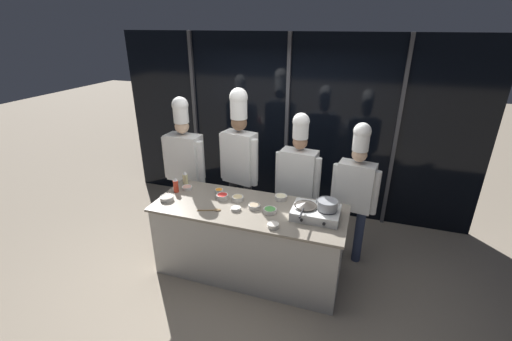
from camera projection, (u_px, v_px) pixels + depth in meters
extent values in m
plane|color=gray|center=(250.00, 270.00, 4.22)|extent=(24.00, 24.00, 0.00)
cube|color=black|center=(287.00, 127.00, 5.20)|extent=(5.46, 0.04, 2.70)
cube|color=#47474C|center=(195.00, 119.00, 5.62)|extent=(0.05, 0.05, 2.70)
cube|color=#47474C|center=(287.00, 127.00, 5.16)|extent=(0.05, 0.05, 2.70)
cube|color=#47474C|center=(396.00, 138.00, 4.71)|extent=(0.05, 0.05, 2.70)
cube|color=beige|center=(249.00, 241.00, 4.05)|extent=(2.12, 0.81, 0.86)
cube|color=gray|center=(249.00, 208.00, 3.87)|extent=(2.19, 0.85, 0.03)
cube|color=silver|center=(316.00, 213.00, 3.66)|extent=(0.50, 0.38, 0.10)
cylinder|color=black|center=(305.00, 206.00, 3.67)|extent=(0.20, 0.20, 0.01)
cylinder|color=black|center=(301.00, 220.00, 3.52)|extent=(0.03, 0.01, 0.03)
cylinder|color=black|center=(327.00, 210.00, 3.60)|extent=(0.20, 0.20, 0.01)
cylinder|color=black|center=(324.00, 224.00, 3.45)|extent=(0.03, 0.01, 0.03)
cylinder|color=#38332D|center=(305.00, 205.00, 3.66)|extent=(0.24, 0.24, 0.01)
cone|color=#38332D|center=(306.00, 204.00, 3.66)|extent=(0.25, 0.25, 0.04)
cylinder|color=black|center=(302.00, 213.00, 3.47)|extent=(0.02, 0.19, 0.02)
cylinder|color=#93969B|center=(328.00, 205.00, 3.58)|extent=(0.21, 0.21, 0.10)
torus|color=#93969B|center=(328.00, 201.00, 3.56)|extent=(0.21, 0.21, 0.01)
torus|color=#93969B|center=(317.00, 201.00, 3.60)|extent=(0.01, 0.05, 0.05)
torus|color=#93969B|center=(339.00, 204.00, 3.53)|extent=(0.01, 0.05, 0.05)
cylinder|color=beige|center=(185.00, 179.00, 4.41)|extent=(0.07, 0.07, 0.13)
cone|color=white|center=(185.00, 173.00, 4.38)|extent=(0.06, 0.06, 0.04)
cylinder|color=red|center=(176.00, 186.00, 4.19)|extent=(0.06, 0.06, 0.15)
cone|color=white|center=(175.00, 179.00, 4.15)|extent=(0.05, 0.05, 0.04)
cylinder|color=silver|center=(219.00, 191.00, 4.19)|extent=(0.10, 0.10, 0.04)
torus|color=silver|center=(219.00, 189.00, 4.18)|extent=(0.10, 0.10, 0.01)
cylinder|color=orange|center=(219.00, 190.00, 4.19)|extent=(0.08, 0.08, 0.02)
cylinder|color=silver|center=(270.00, 211.00, 3.75)|extent=(0.15, 0.15, 0.04)
torus|color=silver|center=(270.00, 209.00, 3.74)|extent=(0.15, 0.15, 0.01)
cylinder|color=#4C9E47|center=(270.00, 210.00, 3.75)|extent=(0.12, 0.12, 0.02)
cylinder|color=silver|center=(222.00, 197.00, 4.04)|extent=(0.14, 0.14, 0.05)
torus|color=silver|center=(222.00, 195.00, 4.03)|extent=(0.14, 0.14, 0.01)
cylinder|color=red|center=(222.00, 196.00, 4.04)|extent=(0.11, 0.11, 0.03)
cylinder|color=silver|center=(238.00, 198.00, 4.01)|extent=(0.13, 0.13, 0.05)
torus|color=silver|center=(238.00, 197.00, 4.00)|extent=(0.14, 0.14, 0.01)
cylinder|color=#E0C689|center=(238.00, 197.00, 4.00)|extent=(0.11, 0.11, 0.03)
cylinder|color=silver|center=(187.00, 188.00, 4.28)|extent=(0.13, 0.13, 0.03)
torus|color=silver|center=(187.00, 187.00, 4.28)|extent=(0.13, 0.13, 0.01)
cylinder|color=#EAA893|center=(187.00, 187.00, 4.28)|extent=(0.11, 0.11, 0.02)
cylinder|color=silver|center=(254.00, 207.00, 3.84)|extent=(0.13, 0.13, 0.04)
torus|color=silver|center=(254.00, 205.00, 3.83)|extent=(0.14, 0.14, 0.01)
cylinder|color=#9E896B|center=(254.00, 206.00, 3.83)|extent=(0.11, 0.11, 0.02)
cylinder|color=silver|center=(236.00, 209.00, 3.80)|extent=(0.11, 0.11, 0.03)
torus|color=silver|center=(236.00, 208.00, 3.80)|extent=(0.11, 0.11, 0.01)
cylinder|color=white|center=(236.00, 208.00, 3.80)|extent=(0.09, 0.09, 0.02)
cylinder|color=silver|center=(281.00, 198.00, 4.03)|extent=(0.14, 0.14, 0.05)
torus|color=silver|center=(281.00, 196.00, 4.02)|extent=(0.15, 0.15, 0.01)
cylinder|color=beige|center=(281.00, 197.00, 4.02)|extent=(0.12, 0.12, 0.03)
cylinder|color=silver|center=(167.00, 198.00, 4.01)|extent=(0.15, 0.15, 0.04)
torus|color=silver|center=(167.00, 197.00, 4.00)|extent=(0.16, 0.16, 0.01)
cylinder|color=beige|center=(167.00, 197.00, 4.01)|extent=(0.13, 0.13, 0.02)
cylinder|color=silver|center=(273.00, 226.00, 3.48)|extent=(0.12, 0.12, 0.04)
torus|color=silver|center=(273.00, 224.00, 3.47)|extent=(0.12, 0.12, 0.01)
cylinder|color=silver|center=(273.00, 225.00, 3.47)|extent=(0.10, 0.10, 0.02)
cube|color=olive|center=(205.00, 210.00, 3.79)|extent=(0.17, 0.08, 0.01)
ellipsoid|color=olive|center=(217.00, 210.00, 3.79)|extent=(0.10, 0.08, 0.02)
cylinder|color=#4C4C51|center=(197.00, 205.00, 4.92)|extent=(0.12, 0.12, 0.79)
cylinder|color=#4C4C51|center=(181.00, 202.00, 5.01)|extent=(0.12, 0.12, 0.79)
cube|color=white|center=(185.00, 157.00, 4.68)|extent=(0.48, 0.26, 0.64)
cylinder|color=white|center=(201.00, 162.00, 4.57)|extent=(0.10, 0.10, 0.59)
cylinder|color=white|center=(167.00, 157.00, 4.74)|extent=(0.10, 0.10, 0.59)
sphere|color=beige|center=(182.00, 126.00, 4.51)|extent=(0.19, 0.19, 0.19)
cylinder|color=white|center=(181.00, 114.00, 4.44)|extent=(0.20, 0.20, 0.23)
sphere|color=white|center=(180.00, 105.00, 4.39)|extent=(0.21, 0.21, 0.21)
cylinder|color=#4C4C51|center=(248.00, 210.00, 4.72)|extent=(0.11, 0.11, 0.84)
cylinder|color=#4C4C51|center=(234.00, 206.00, 4.83)|extent=(0.11, 0.11, 0.84)
cube|color=white|center=(240.00, 157.00, 4.48)|extent=(0.46, 0.30, 0.68)
cylinder|color=white|center=(254.00, 163.00, 4.35)|extent=(0.09, 0.09, 0.63)
cylinder|color=white|center=(223.00, 156.00, 4.56)|extent=(0.09, 0.09, 0.63)
sphere|color=brown|center=(239.00, 123.00, 4.29)|extent=(0.20, 0.20, 0.20)
cylinder|color=white|center=(239.00, 108.00, 4.22)|extent=(0.21, 0.21, 0.27)
sphere|color=white|center=(238.00, 97.00, 4.16)|extent=(0.23, 0.23, 0.23)
cylinder|color=#232326|center=(305.00, 222.00, 4.52)|extent=(0.12, 0.12, 0.76)
cylinder|color=#232326|center=(287.00, 218.00, 4.61)|extent=(0.12, 0.12, 0.76)
cube|color=white|center=(298.00, 174.00, 4.29)|extent=(0.46, 0.27, 0.61)
cylinder|color=white|center=(317.00, 180.00, 4.18)|extent=(0.09, 0.09, 0.56)
cylinder|color=white|center=(279.00, 173.00, 4.37)|extent=(0.09, 0.09, 0.56)
sphere|color=#A87A5B|center=(300.00, 142.00, 4.13)|extent=(0.18, 0.18, 0.18)
cylinder|color=white|center=(301.00, 130.00, 4.07)|extent=(0.19, 0.19, 0.21)
sphere|color=white|center=(301.00, 121.00, 4.03)|extent=(0.20, 0.20, 0.20)
cylinder|color=#2D3856|center=(359.00, 236.00, 4.26)|extent=(0.11, 0.11, 0.73)
cylinder|color=#2D3856|center=(340.00, 231.00, 4.36)|extent=(0.11, 0.11, 0.73)
cube|color=white|center=(355.00, 186.00, 4.05)|extent=(0.45, 0.28, 0.59)
cylinder|color=white|center=(375.00, 193.00, 3.93)|extent=(0.08, 0.08, 0.54)
cylinder|color=white|center=(335.00, 185.00, 4.12)|extent=(0.08, 0.08, 0.54)
sphere|color=beige|center=(359.00, 154.00, 3.89)|extent=(0.17, 0.17, 0.17)
cylinder|color=white|center=(361.00, 141.00, 3.82)|extent=(0.18, 0.18, 0.22)
sphere|color=white|center=(362.00, 131.00, 3.78)|extent=(0.20, 0.20, 0.20)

